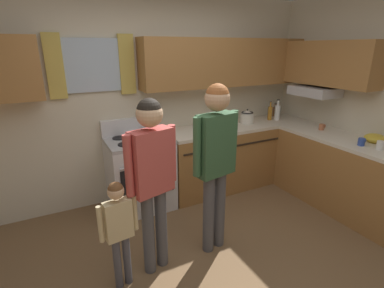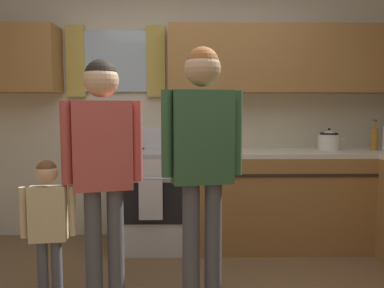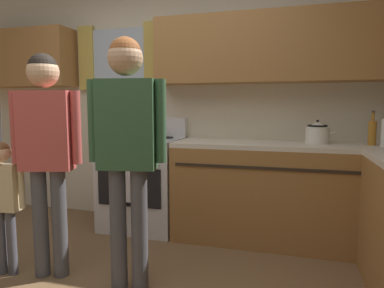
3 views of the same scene
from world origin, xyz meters
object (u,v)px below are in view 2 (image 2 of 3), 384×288
(stove_oven, at_px, (154,197))
(adult_holding_child, at_px, (103,155))
(stovetop_kettle, at_px, (329,140))
(small_child, at_px, (48,219))
(bottle_oil_amber, at_px, (374,138))
(adult_in_plaid, at_px, (202,147))

(stove_oven, distance_m, adult_holding_child, 1.26)
(stove_oven, xyz_separation_m, stovetop_kettle, (1.64, 0.03, 0.53))
(small_child, bearing_deg, bottle_oil_amber, 25.17)
(stovetop_kettle, height_order, small_child, stovetop_kettle)
(adult_holding_child, xyz_separation_m, adult_in_plaid, (0.62, 0.00, 0.05))
(stove_oven, distance_m, adult_in_plaid, 1.33)
(stove_oven, distance_m, stovetop_kettle, 1.72)
(adult_in_plaid, bearing_deg, bottle_oil_amber, 34.62)
(adult_in_plaid, relative_size, small_child, 1.70)
(stove_oven, relative_size, stovetop_kettle, 4.02)
(bottle_oil_amber, bearing_deg, adult_holding_child, -153.20)
(stovetop_kettle, bearing_deg, adult_holding_child, -148.22)
(stove_oven, bearing_deg, bottle_oil_amber, 0.82)
(stovetop_kettle, bearing_deg, stove_oven, -179.11)
(bottle_oil_amber, distance_m, adult_holding_child, 2.57)
(stove_oven, height_order, stovetop_kettle, stovetop_kettle)
(stove_oven, relative_size, adult_in_plaid, 0.66)
(adult_holding_child, height_order, adult_in_plaid, adult_in_plaid)
(stove_oven, xyz_separation_m, adult_in_plaid, (0.40, -1.12, 0.58))
(stove_oven, bearing_deg, adult_in_plaid, -70.42)
(small_child, bearing_deg, adult_holding_child, 12.50)
(stove_oven, distance_m, bottle_oil_amber, 2.14)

